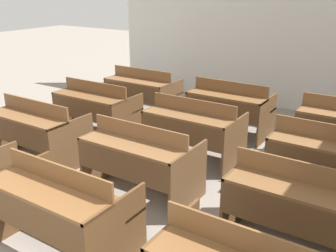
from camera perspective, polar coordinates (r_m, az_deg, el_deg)
The scene contains 10 objects.
wall_back at distance 7.70m, azimuth 14.61°, elevation 14.09°, with size 6.61×0.06×3.09m.
bench_front_center at distance 3.59m, azimuth -15.27°, elevation -11.01°, with size 1.22×0.74×0.85m.
bench_second_left at distance 5.45m, azimuth -18.45°, elevation -0.38°, with size 1.22×0.74×0.85m.
bench_second_center at distance 4.34m, azimuth -4.06°, elevation -4.61°, with size 1.22×0.74×0.85m.
bench_second_right at distance 3.68m, azimuth 18.59°, elevation -10.60°, with size 1.22×0.74×0.85m.
bench_third_left at distance 6.20m, azimuth -10.39°, elevation 2.78°, with size 1.22×0.74×0.85m.
bench_third_center at distance 5.22m, azimuth 3.65°, elevation -0.23°, with size 1.22×0.74×0.85m.
bench_third_right at distance 4.67m, azimuth 22.18°, elevation -4.32°, with size 1.22×0.74×0.85m.
bench_back_left at distance 7.04m, azimuth -3.75°, elevation 5.16°, with size 1.22×0.74×0.85m.
bench_back_center at distance 6.20m, azimuth 8.92°, elevation 2.87°, with size 1.22×0.74×0.85m.
Camera 1 is at (2.49, -0.70, 2.27)m, focal length 42.00 mm.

